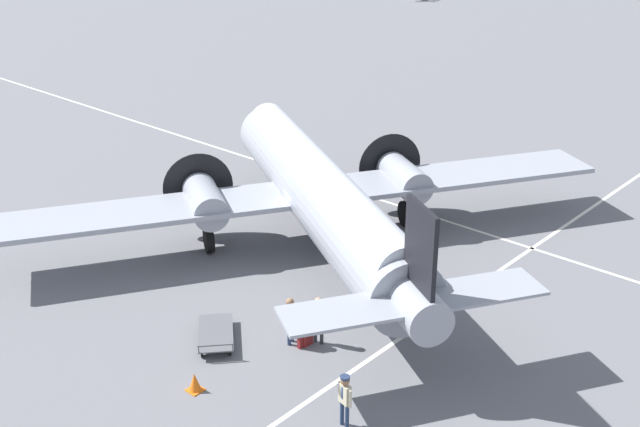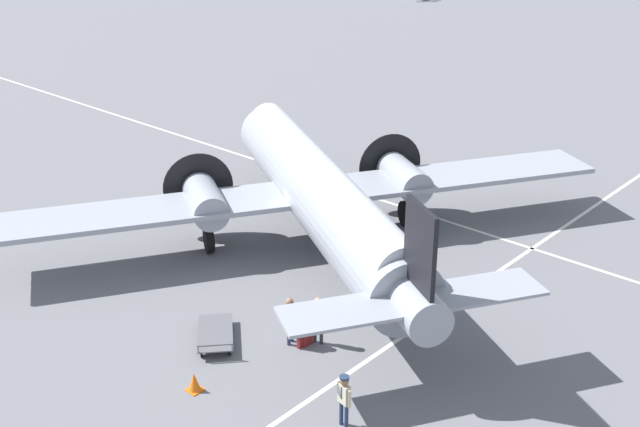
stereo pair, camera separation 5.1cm
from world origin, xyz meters
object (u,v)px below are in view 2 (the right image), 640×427
at_px(suitcase_near_door, 303,338).
at_px(baggage_cart, 215,333).
at_px(crew_foreground, 344,395).
at_px(suitcase_upright_spare, 307,338).
at_px(passenger_boarding, 290,316).
at_px(traffic_cone, 194,382).
at_px(ramp_agent, 318,315).
at_px(airliner_main, 317,190).

bearing_deg(suitcase_near_door, baggage_cart, -54.03).
relative_size(crew_foreground, baggage_cart, 0.67).
bearing_deg(baggage_cart, suitcase_upright_spare, -101.20).
height_order(passenger_boarding, suitcase_upright_spare, passenger_boarding).
bearing_deg(suitcase_upright_spare, traffic_cone, -11.59).
distance_m(crew_foreground, ramp_agent, 4.25).
height_order(airliner_main, baggage_cart, airliner_main).
distance_m(passenger_boarding, baggage_cart, 2.53).
xyz_separation_m(baggage_cart, traffic_cone, (2.19, 1.55, -0.00)).
bearing_deg(suitcase_near_door, passenger_boarding, -69.17).
relative_size(airliner_main, suitcase_near_door, 35.94).
relative_size(crew_foreground, ramp_agent, 0.99).
bearing_deg(suitcase_upright_spare, baggage_cart, -52.81).
distance_m(crew_foreground, passenger_boarding, 4.48).
bearing_deg(passenger_boarding, baggage_cart, 109.84).
relative_size(crew_foreground, suitcase_near_door, 2.59).
relative_size(suitcase_near_door, traffic_cone, 1.08).
xyz_separation_m(passenger_boarding, traffic_cone, (3.71, -0.34, -0.73)).
relative_size(suitcase_near_door, suitcase_upright_spare, 1.14).
height_order(ramp_agent, baggage_cart, ramp_agent).
distance_m(passenger_boarding, suitcase_near_door, 0.84).
height_order(ramp_agent, traffic_cone, ramp_agent).
bearing_deg(ramp_agent, airliner_main, -61.19).
bearing_deg(suitcase_upright_spare, airliner_main, -140.73).
bearing_deg(traffic_cone, crew_foreground, 110.90).
distance_m(ramp_agent, suitcase_upright_spare, 0.84).
bearing_deg(suitcase_upright_spare, suitcase_near_door, -24.34).
distance_m(airliner_main, suitcase_upright_spare, 7.56).
relative_size(airliner_main, crew_foreground, 13.90).
bearing_deg(suitcase_near_door, crew_foreground, 58.06).
height_order(airliner_main, passenger_boarding, airliner_main).
bearing_deg(suitcase_near_door, traffic_cone, -11.18).
bearing_deg(passenger_boarding, traffic_cone, 155.81).
height_order(passenger_boarding, suitcase_near_door, passenger_boarding).
height_order(airliner_main, crew_foreground, airliner_main).
xyz_separation_m(suitcase_near_door, baggage_cart, (1.68, -2.31, -0.02)).
bearing_deg(traffic_cone, suitcase_near_door, 168.82).
height_order(suitcase_upright_spare, traffic_cone, traffic_cone).
distance_m(passenger_boarding, ramp_agent, 0.90).
relative_size(ramp_agent, suitcase_upright_spare, 2.98).
distance_m(suitcase_upright_spare, traffic_cone, 4.07).
distance_m(ramp_agent, baggage_cart, 3.40).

